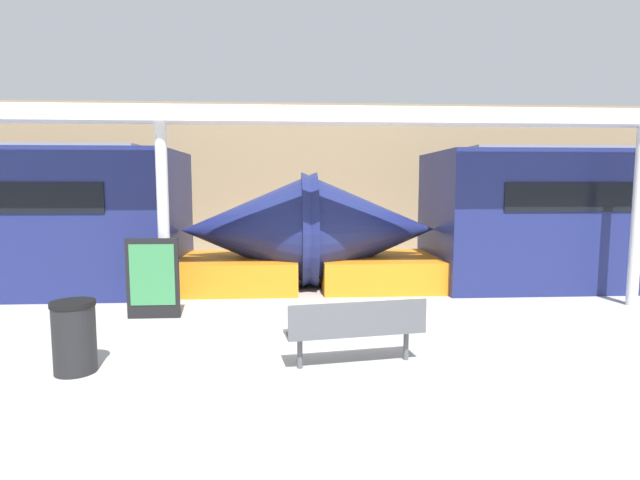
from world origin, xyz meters
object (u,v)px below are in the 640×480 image
support_column_near (163,219)px  poster_board (153,278)px  support_column_far (637,217)px  trash_bin (74,337)px  bench_near (356,327)px

support_column_near → poster_board: bearing=-105.5°
support_column_near → support_column_far: size_ratio=1.00×
trash_bin → support_column_near: (0.40, 2.95, 1.27)m
support_column_near → support_column_far: same height
bench_near → support_column_near: support_column_near is taller
trash_bin → support_column_far: (9.37, 2.95, 1.27)m
bench_near → trash_bin: bearing=170.8°
poster_board → support_column_near: support_column_near is taller
support_column_near → bench_near: bearing=-43.3°
bench_near → poster_board: size_ratio=1.31×
support_column_far → poster_board: bearing=-177.4°
bench_near → support_column_far: (5.83, 2.96, 1.20)m
support_column_near → support_column_far: (8.96, 0.00, 0.00)m
poster_board → support_column_far: size_ratio=0.41×
bench_near → trash_bin: size_ratio=2.05×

